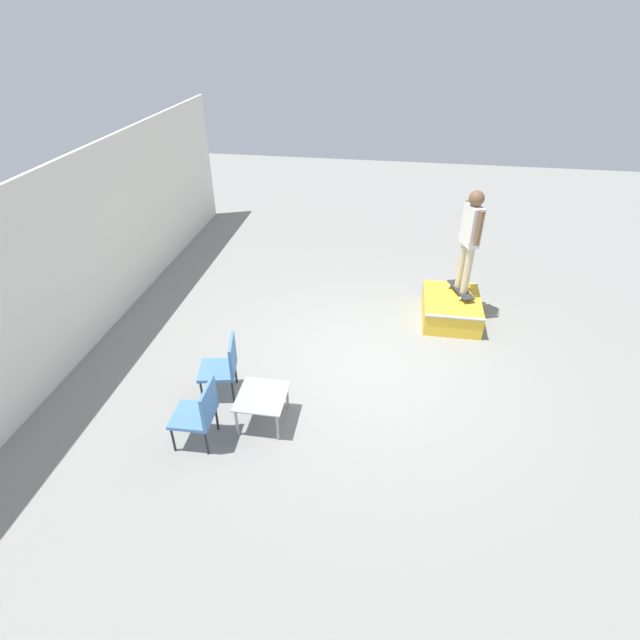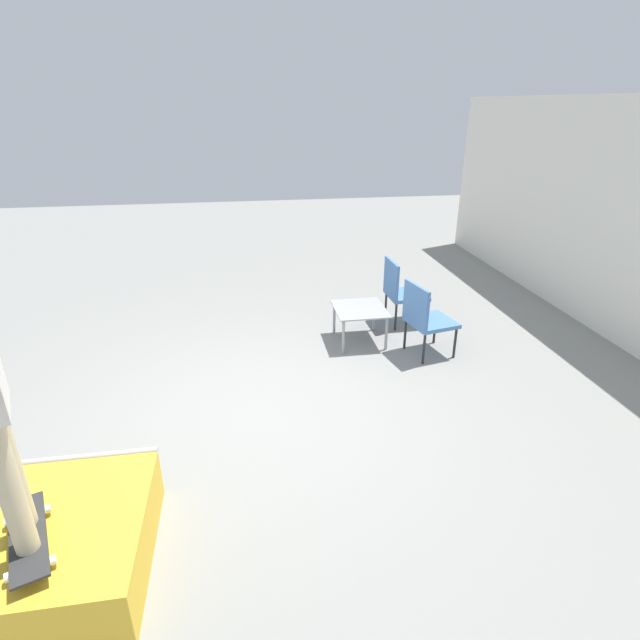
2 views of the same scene
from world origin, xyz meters
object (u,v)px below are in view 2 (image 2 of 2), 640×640
object	(u,v)px
skate_ramp_box	(72,543)
coffee_table	(360,312)
patio_chair_left	(400,289)
patio_chair_right	(425,316)
skateboard_on_ramp	(28,536)

from	to	relation	value
skate_ramp_box	coffee_table	world-z (taller)	coffee_table
coffee_table	patio_chair_left	bearing A→B (deg)	124.45
patio_chair_left	patio_chair_right	xyz separation A→B (m)	(0.97, 0.00, 0.00)
skateboard_on_ramp	patio_chair_left	distance (m)	5.16
patio_chair_left	patio_chair_right	size ratio (longest dim) A/B	1.00
patio_chair_left	patio_chair_right	bearing A→B (deg)	178.24
skate_ramp_box	patio_chair_left	world-z (taller)	patio_chair_left
skateboard_on_ramp	coffee_table	world-z (taller)	skateboard_on_ramp
skate_ramp_box	skateboard_on_ramp	xyz separation A→B (m)	(0.20, -0.14, 0.29)
skate_ramp_box	patio_chair_right	bearing A→B (deg)	127.58
skate_ramp_box	patio_chair_right	world-z (taller)	patio_chair_right
skateboard_on_ramp	patio_chair_left	xyz separation A→B (m)	(-3.77, 3.53, 0.01)
skate_ramp_box	patio_chair_left	size ratio (longest dim) A/B	1.40
skateboard_on_ramp	patio_chair_right	world-z (taller)	patio_chair_right
patio_chair_left	coffee_table	bearing A→B (deg)	122.57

